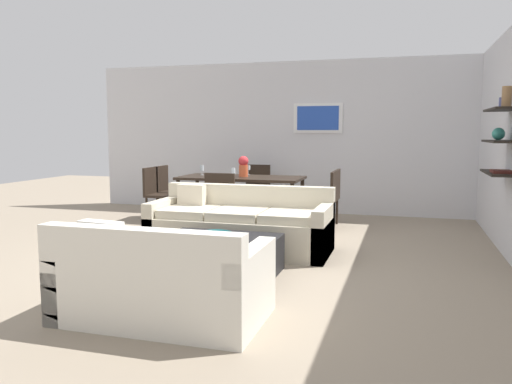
# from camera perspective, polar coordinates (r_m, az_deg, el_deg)

# --- Properties ---
(ground_plane) EXTENTS (18.00, 18.00, 0.00)m
(ground_plane) POSITION_cam_1_polar(r_m,az_deg,el_deg) (5.97, -2.22, -7.33)
(ground_plane) COLOR gray
(back_wall_unit) EXTENTS (8.40, 0.09, 2.70)m
(back_wall_unit) POSITION_cam_1_polar(r_m,az_deg,el_deg) (9.15, 6.70, 6.11)
(back_wall_unit) COLOR silver
(back_wall_unit) RESTS_ON ground
(sofa_beige) EXTENTS (2.19, 0.90, 0.78)m
(sofa_beige) POSITION_cam_1_polar(r_m,az_deg,el_deg) (6.24, -1.78, -3.96)
(sofa_beige) COLOR beige
(sofa_beige) RESTS_ON ground
(loveseat_white) EXTENTS (1.57, 0.90, 0.78)m
(loveseat_white) POSITION_cam_1_polar(r_m,az_deg,el_deg) (4.07, -10.61, -9.94)
(loveseat_white) COLOR silver
(loveseat_white) RESTS_ON ground
(coffee_table) EXTENTS (1.19, 0.94, 0.38)m
(coffee_table) POSITION_cam_1_polar(r_m,az_deg,el_deg) (5.20, -4.39, -7.31)
(coffee_table) COLOR black
(coffee_table) RESTS_ON ground
(decorative_bowl) EXTENTS (0.33, 0.33, 0.08)m
(decorative_bowl) POSITION_cam_1_polar(r_m,az_deg,el_deg) (5.09, -4.52, -4.94)
(decorative_bowl) COLOR #19666B
(decorative_bowl) RESTS_ON coffee_table
(candle_jar) EXTENTS (0.09, 0.09, 0.08)m
(candle_jar) POSITION_cam_1_polar(r_m,az_deg,el_deg) (5.04, -1.89, -5.09)
(candle_jar) COLOR silver
(candle_jar) RESTS_ON coffee_table
(dining_table) EXTENTS (1.94, 0.88, 0.75)m
(dining_table) POSITION_cam_1_polar(r_m,az_deg,el_deg) (8.02, -1.69, 1.25)
(dining_table) COLOR black
(dining_table) RESTS_ON ground
(dining_chair_right_near) EXTENTS (0.44, 0.44, 0.88)m
(dining_chair_right_near) POSITION_cam_1_polar(r_m,az_deg,el_deg) (7.53, 7.85, -0.53)
(dining_chair_right_near) COLOR black
(dining_chair_right_near) RESTS_ON ground
(dining_chair_left_near) EXTENTS (0.44, 0.44, 0.88)m
(dining_chair_left_near) POSITION_cam_1_polar(r_m,az_deg,el_deg) (8.39, -11.09, 0.16)
(dining_chair_left_near) COLOR black
(dining_chair_left_near) RESTS_ON ground
(dining_chair_head) EXTENTS (0.44, 0.44, 0.88)m
(dining_chair_head) POSITION_cam_1_polar(r_m,az_deg,el_deg) (8.84, 0.02, 0.62)
(dining_chair_head) COLOR black
(dining_chair_head) RESTS_ON ground
(dining_chair_left_far) EXTENTS (0.44, 0.44, 0.88)m
(dining_chair_left_far) POSITION_cam_1_polar(r_m,az_deg,el_deg) (8.74, -9.89, 0.45)
(dining_chair_left_far) COLOR black
(dining_chair_left_far) RESTS_ON ground
(dining_chair_right_far) EXTENTS (0.44, 0.44, 0.88)m
(dining_chair_right_far) POSITION_cam_1_polar(r_m,az_deg,el_deg) (7.92, 8.28, -0.18)
(dining_chair_right_far) COLOR black
(dining_chair_right_far) RESTS_ON ground
(dining_chair_foot) EXTENTS (0.44, 0.44, 0.88)m
(dining_chair_foot) POSITION_cam_1_polar(r_m,az_deg,el_deg) (7.25, -3.77, -0.77)
(dining_chair_foot) COLOR black
(dining_chair_foot) RESTS_ON ground
(wine_glass_head) EXTENTS (0.07, 0.07, 0.16)m
(wine_glass_head) POSITION_cam_1_polar(r_m,az_deg,el_deg) (8.36, -0.89, 2.72)
(wine_glass_head) COLOR silver
(wine_glass_head) RESTS_ON dining_table
(wine_glass_left_far) EXTENTS (0.06, 0.06, 0.16)m
(wine_glass_left_far) POSITION_cam_1_polar(r_m,az_deg,el_deg) (8.35, -6.10, 2.65)
(wine_glass_left_far) COLOR silver
(wine_glass_left_far) RESTS_ON dining_table
(wine_glass_foot) EXTENTS (0.06, 0.06, 0.16)m
(wine_glass_foot) POSITION_cam_1_polar(r_m,az_deg,el_deg) (7.65, -2.58, 2.31)
(wine_glass_foot) COLOR silver
(wine_glass_foot) RESTS_ON dining_table
(centerpiece_vase) EXTENTS (0.16, 0.16, 0.33)m
(centerpiece_vase) POSITION_cam_1_polar(r_m,az_deg,el_deg) (7.99, -1.42, 2.96)
(centerpiece_vase) COLOR #D85933
(centerpiece_vase) RESTS_ON dining_table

